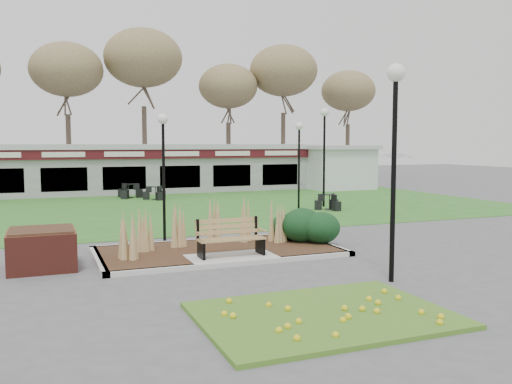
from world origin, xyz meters
name	(u,v)px	position (x,y,z in m)	size (l,w,h in m)	color
ground	(233,262)	(0.00, 0.00, 0.00)	(100.00, 100.00, 0.00)	#515154
lawn	(146,208)	(0.00, 12.00, 0.01)	(34.00, 16.00, 0.02)	#296B22
flower_bed	(323,313)	(0.00, -4.60, 0.07)	(4.20, 3.00, 0.16)	#3C7220
planting_bed	(260,236)	(1.27, 1.35, 0.37)	(6.75, 3.40, 1.27)	#372216
park_bench	(230,237)	(0.00, 0.25, 0.59)	(1.70, 0.66, 0.93)	olive
brick_planter	(42,249)	(-4.40, 1.00, 0.48)	(1.50, 1.50, 0.95)	maroon
food_pavilion	(121,169)	(0.00, 19.96, 1.48)	(24.60, 3.40, 2.90)	gray
service_hut	(338,167)	(13.50, 18.00, 1.45)	(4.40, 3.40, 2.83)	silver
tree_backdrop	(103,67)	(0.00, 28.00, 8.36)	(47.24, 5.24, 10.36)	#47382B
lamp_post_near_left	(395,124)	(2.51, -3.02, 3.34)	(0.38, 0.38, 4.58)	black
lamp_post_near_right	(163,149)	(-0.95, 3.55, 2.78)	(0.32, 0.32, 3.82)	black
lamp_post_mid_right	(299,147)	(5.66, 7.85, 2.78)	(0.32, 0.32, 3.82)	black
lamp_post_far_right	(324,135)	(7.81, 9.60, 3.32)	(0.38, 0.38, 4.55)	black
bistro_set_b	(156,195)	(1.18, 15.62, 0.25)	(1.26, 1.21, 0.68)	black
bistro_set_c	(329,205)	(7.44, 8.40, 0.25)	(1.27, 1.18, 0.68)	black
bistro_set_d	(129,193)	(0.00, 17.00, 0.27)	(1.23, 1.42, 0.75)	black
patio_umbrella	(395,167)	(15.50, 14.72, 1.55)	(2.02, 2.06, 2.45)	black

